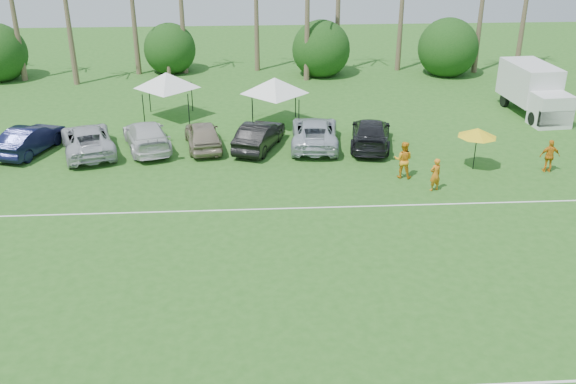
{
  "coord_description": "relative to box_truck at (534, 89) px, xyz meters",
  "views": [
    {
      "loc": [
        0.28,
        -12.22,
        12.96
      ],
      "look_at": [
        1.8,
        12.34,
        1.6
      ],
      "focal_mm": 40.0,
      "sensor_mm": 36.0,
      "label": 1
    }
  ],
  "objects": [
    {
      "name": "field_lines",
      "position": [
        -18.61,
        -18.93,
        -1.68
      ],
      "size": [
        80.0,
        12.1,
        0.01
      ],
      "color": "white",
      "rests_on": "ground"
    },
    {
      "name": "bush_tree_0",
      "position": [
        -37.61,
        12.07,
        0.11
      ],
      "size": [
        4.0,
        4.0,
        4.0
      ],
      "color": "brown",
      "rests_on": "ground"
    },
    {
      "name": "bush_tree_1",
      "position": [
        -24.61,
        12.07,
        0.11
      ],
      "size": [
        4.0,
        4.0,
        4.0
      ],
      "color": "brown",
      "rests_on": "ground"
    },
    {
      "name": "bush_tree_2",
      "position": [
        -12.61,
        12.07,
        0.11
      ],
      "size": [
        4.0,
        4.0,
        4.0
      ],
      "color": "brown",
      "rests_on": "ground"
    },
    {
      "name": "bush_tree_3",
      "position": [
        -2.61,
        12.07,
        0.11
      ],
      "size": [
        4.0,
        4.0,
        4.0
      ],
      "color": "brown",
      "rests_on": "ground"
    },
    {
      "name": "sideline_player_a",
      "position": [
        -9.52,
        -11.36,
        -0.86
      ],
      "size": [
        0.7,
        0.59,
        1.65
      ],
      "primitive_type": "imported",
      "rotation": [
        0.0,
        0.0,
        3.51
      ],
      "color": "orange",
      "rests_on": "ground"
    },
    {
      "name": "sideline_player_b",
      "position": [
        -10.71,
        -9.7,
        -0.73
      ],
      "size": [
        1.1,
        0.97,
        1.91
      ],
      "primitive_type": "imported",
      "rotation": [
        0.0,
        0.0,
        2.84
      ],
      "color": "orange",
      "rests_on": "ground"
    },
    {
      "name": "sideline_player_c",
      "position": [
        -3.03,
        -9.44,
        -0.82
      ],
      "size": [
        1.04,
        0.49,
        1.73
      ],
      "primitive_type": "imported",
      "rotation": [
        0.0,
        0.0,
        3.07
      ],
      "color": "orange",
      "rests_on": "ground"
    },
    {
      "name": "box_truck",
      "position": [
        0.0,
        0.0,
        0.0
      ],
      "size": [
        2.77,
        6.27,
        3.15
      ],
      "rotation": [
        0.0,
        0.0,
        0.08
      ],
      "color": "silver",
      "rests_on": "ground"
    },
    {
      "name": "canopy_tent_left",
      "position": [
        -23.5,
        0.73,
        1.28
      ],
      "size": [
        4.27,
        4.27,
        3.46
      ],
      "color": "black",
      "rests_on": "ground"
    },
    {
      "name": "canopy_tent_right",
      "position": [
        -16.79,
        -0.99,
        1.29
      ],
      "size": [
        4.29,
        4.29,
        3.48
      ],
      "color": "black",
      "rests_on": "ground"
    },
    {
      "name": "market_umbrella",
      "position": [
        -6.76,
        -8.86,
        0.34
      ],
      "size": [
        2.02,
        2.02,
        2.25
      ],
      "color": "black",
      "rests_on": "ground"
    },
    {
      "name": "parked_car_1",
      "position": [
        -30.49,
        -4.96,
        -0.91
      ],
      "size": [
        3.01,
        4.97,
        1.55
      ],
      "primitive_type": "imported",
      "rotation": [
        0.0,
        0.0,
        2.83
      ],
      "color": "#101334",
      "rests_on": "ground"
    },
    {
      "name": "parked_car_2",
      "position": [
        -27.33,
        -5.24,
        -0.91
      ],
      "size": [
        4.15,
        6.08,
        1.55
      ],
      "primitive_type": "imported",
      "rotation": [
        0.0,
        0.0,
        3.45
      ],
      "color": "#B6B7BE",
      "rests_on": "ground"
    },
    {
      "name": "parked_car_3",
      "position": [
        -24.17,
        -4.78,
        -0.91
      ],
      "size": [
        3.62,
        5.73,
        1.55
      ],
      "primitive_type": "imported",
      "rotation": [
        0.0,
        0.0,
        3.44
      ],
      "color": "silver",
      "rests_on": "ground"
    },
    {
      "name": "parked_car_4",
      "position": [
        -21.01,
        -4.83,
        -0.91
      ],
      "size": [
        2.58,
        4.79,
        1.55
      ],
      "primitive_type": "imported",
      "rotation": [
        0.0,
        0.0,
        3.31
      ],
      "color": "gray",
      "rests_on": "ground"
    },
    {
      "name": "parked_car_5",
      "position": [
        -17.85,
        -5.16,
        -0.91
      ],
      "size": [
        3.17,
        4.97,
        1.55
      ],
      "primitive_type": "imported",
      "rotation": [
        0.0,
        0.0,
        2.79
      ],
      "color": "black",
      "rests_on": "ground"
    },
    {
      "name": "parked_car_6",
      "position": [
        -14.69,
        -4.83,
        -0.91
      ],
      "size": [
        3.07,
        5.78,
        1.55
      ],
      "primitive_type": "imported",
      "rotation": [
        0.0,
        0.0,
        3.05
      ],
      "color": "#B0B7C1",
      "rests_on": "ground"
    },
    {
      "name": "parked_car_7",
      "position": [
        -11.53,
        -5.15,
        -0.91
      ],
      "size": [
        3.16,
        5.65,
        1.55
      ],
      "primitive_type": "imported",
      "rotation": [
        0.0,
        0.0,
        2.95
      ],
      "color": "black",
      "rests_on": "ground"
    }
  ]
}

